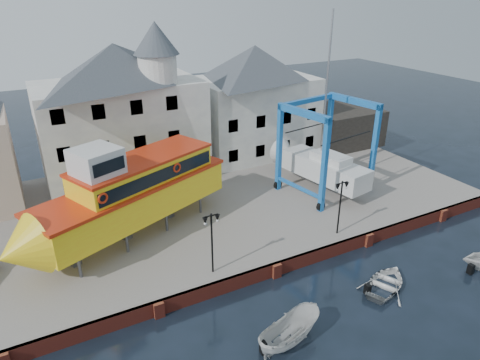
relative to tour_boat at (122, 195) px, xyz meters
name	(u,v)px	position (x,y,z in m)	size (l,w,h in m)	color
ground	(276,276)	(7.80, -7.67, -4.44)	(140.00, 140.00, 0.00)	black
hardstanding	(208,202)	(7.80, 3.33, -3.94)	(44.00, 22.00, 1.00)	slate
quay_wall	(275,269)	(7.80, -7.56, -3.94)	(44.00, 0.47, 1.00)	maroon
building_white_main	(122,112)	(2.93, 10.73, 2.91)	(14.00, 8.30, 14.00)	#BABAB9
building_white_right	(254,101)	(16.80, 11.33, 2.16)	(12.00, 8.00, 11.20)	#BABAB9
shed_dark	(339,126)	(26.80, 9.33, -1.44)	(8.00, 7.00, 4.00)	black
lamp_post_left	(212,228)	(3.80, -6.47, -0.26)	(1.12, 0.32, 4.20)	black
lamp_post_right	(341,194)	(13.80, -6.47, -0.26)	(1.12, 0.32, 4.20)	black
tour_boat	(122,195)	(0.00, 0.00, 0.00)	(16.93, 10.28, 7.28)	#59595E
travel_lift	(317,160)	(17.33, 0.83, -0.94)	(7.83, 10.22, 15.01)	#1A499D
motorboat_a	(289,342)	(5.34, -12.86, -4.44)	(1.62, 4.31, 1.66)	silver
motorboat_b	(386,287)	(13.44, -11.85, -4.44)	(2.88, 4.03, 0.83)	silver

